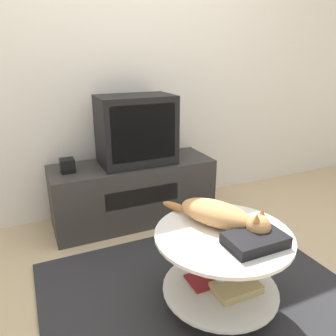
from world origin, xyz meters
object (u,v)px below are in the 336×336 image
Objects in this scene: tv at (136,130)px; dvd_box at (255,240)px; speaker at (67,165)px; cat at (221,215)px.

dvd_box is (0.11, -1.29, -0.26)m from tv.
speaker is 1.44m from dvd_box.
dvd_box is at bearing -18.15° from cat.
tv is at bearing -0.05° from speaker.
cat is (-0.05, 0.22, 0.03)m from dvd_box.
cat is (0.07, -1.07, -0.22)m from tv.
dvd_box is 0.49× the size of cat.
dvd_box is (0.64, -1.29, -0.05)m from speaker.
cat is at bearing 101.58° from dvd_box.
tv reaches higher than cat.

